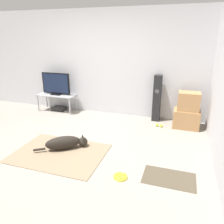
{
  "coord_description": "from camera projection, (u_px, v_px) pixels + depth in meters",
  "views": [
    {
      "loc": [
        1.98,
        -3.08,
        1.94
      ],
      "look_at": [
        0.66,
        0.94,
        0.45
      ],
      "focal_mm": 35.0,
      "sensor_mm": 36.0,
      "label": 1
    }
  ],
  "objects": [
    {
      "name": "area_rug",
      "position": [
        60.0,
        153.0,
        3.79
      ],
      "size": [
        1.55,
        1.14,
        0.01
      ],
      "color": "#847056",
      "rests_on": "ground_plane"
    },
    {
      "name": "door_mat",
      "position": [
        169.0,
        178.0,
        3.14
      ],
      "size": [
        0.74,
        0.47,
        0.01
      ],
      "color": "#4C4233",
      "rests_on": "ground_plane"
    },
    {
      "name": "tennis_ball_near_speaker",
      "position": [
        157.0,
        125.0,
        4.92
      ],
      "size": [
        0.07,
        0.07,
        0.07
      ],
      "color": "#C6E033",
      "rests_on": "ground_plane"
    },
    {
      "name": "game_console",
      "position": [
        59.0,
        108.0,
        5.98
      ],
      "size": [
        0.34,
        0.27,
        0.1
      ],
      "color": "black",
      "rests_on": "ground_plane"
    },
    {
      "name": "cardboard_box_upper",
      "position": [
        189.0,
        101.0,
        4.67
      ],
      "size": [
        0.45,
        0.32,
        0.4
      ],
      "color": "#A87A4C",
      "rests_on": "cardboard_box_lower"
    },
    {
      "name": "tv",
      "position": [
        56.0,
        84.0,
        5.72
      ],
      "size": [
        0.79,
        0.2,
        0.57
      ],
      "color": "black",
      "rests_on": "tv_stand"
    },
    {
      "name": "frisbee",
      "position": [
        120.0,
        177.0,
        3.15
      ],
      "size": [
        0.2,
        0.2,
        0.03
      ],
      "color": "yellow",
      "rests_on": "ground_plane"
    },
    {
      "name": "cardboard_box_lower",
      "position": [
        186.0,
        119.0,
        4.81
      ],
      "size": [
        0.56,
        0.4,
        0.4
      ],
      "color": "#A87A4C",
      "rests_on": "ground_plane"
    },
    {
      "name": "tv_stand",
      "position": [
        57.0,
        96.0,
        5.83
      ],
      "size": [
        1.01,
        0.44,
        0.45
      ],
      "color": "#A8A8AD",
      "rests_on": "ground_plane"
    },
    {
      "name": "tennis_ball_by_boxes",
      "position": [
        161.0,
        126.0,
        4.87
      ],
      "size": [
        0.07,
        0.07,
        0.07
      ],
      "color": "#C6E033",
      "rests_on": "ground_plane"
    },
    {
      "name": "dog",
      "position": [
        66.0,
        143.0,
        3.9
      ],
      "size": [
        0.8,
        0.6,
        0.24
      ],
      "color": "black",
      "rests_on": "area_rug"
    },
    {
      "name": "wall_back",
      "position": [
        101.0,
        64.0,
        5.44
      ],
      "size": [
        8.0,
        0.06,
        2.55
      ],
      "color": "silver",
      "rests_on": "ground_plane"
    },
    {
      "name": "ground_plane",
      "position": [
        62.0,
        148.0,
        3.99
      ],
      "size": [
        12.0,
        12.0,
        0.0
      ],
      "primitive_type": "plane",
      "color": "gray"
    },
    {
      "name": "floor_speaker",
      "position": [
        157.0,
        98.0,
        5.1
      ],
      "size": [
        0.18,
        0.18,
        1.09
      ],
      "color": "black",
      "rests_on": "ground_plane"
    }
  ]
}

